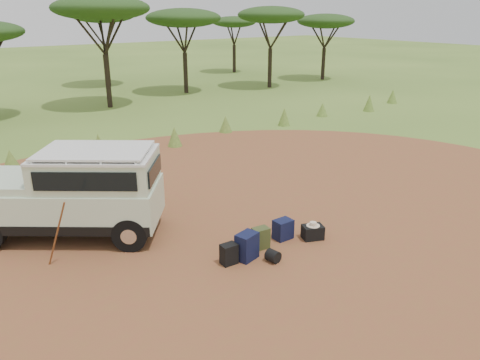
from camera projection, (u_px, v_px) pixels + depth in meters
ground at (236, 245)px, 11.03m from camera, size 140.00×140.00×0.00m
dirt_clearing at (236, 245)px, 11.03m from camera, size 23.00×23.00×0.01m
grass_fringe at (103, 147)px, 17.51m from camera, size 36.60×1.60×0.90m
acacia_treeline at (28, 17)px, 24.77m from camera, size 46.70×13.20×6.26m
safari_vehicle at (74, 195)px, 11.20m from camera, size 4.62×4.10×2.19m
walking_staff at (57, 234)px, 9.89m from camera, size 0.44×0.46×1.52m
backpack_black at (229, 254)px, 10.15m from camera, size 0.36×0.27×0.47m
backpack_navy at (247, 246)px, 10.33m from camera, size 0.55×0.45×0.62m
backpack_olive at (261, 238)px, 10.82m from camera, size 0.39×0.30×0.51m
duffel_navy at (283, 229)px, 11.27m from camera, size 0.44×0.33×0.49m
hard_case at (313, 232)px, 11.29m from camera, size 0.58×0.51×0.35m
stuff_sack at (273, 256)px, 10.27m from camera, size 0.31×0.31×0.27m
safari_hat at (313, 224)px, 11.22m from camera, size 0.32×0.32×0.09m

